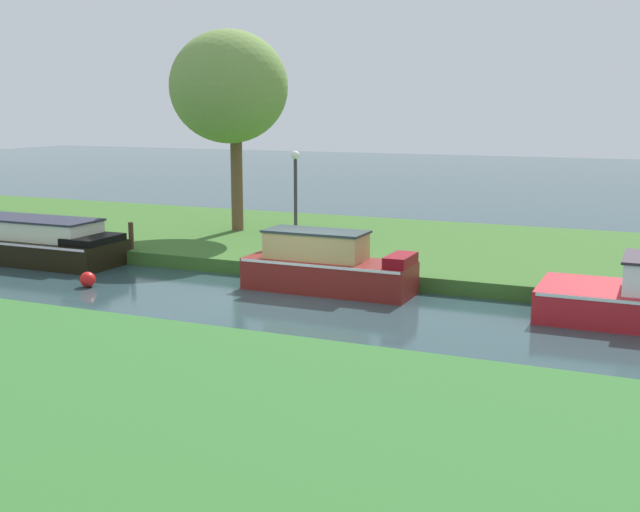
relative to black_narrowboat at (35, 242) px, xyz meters
The scene contains 9 objects.
ground_plane 9.25m from the black_narrowboat, ahead, with size 120.00×120.00×0.00m, color #2A4447.
riverbank_far 10.84m from the black_narrowboat, 32.36° to the left, with size 72.00×10.00×0.40m, color #396727.
riverbank_near 13.71m from the black_narrowboat, 48.09° to the right, with size 72.00×10.00×0.40m, color #326B2D.
black_narrowboat is the anchor object (origin of this frame).
maroon_cruiser 9.64m from the black_narrowboat, ahead, with size 4.37×1.45×1.56m.
willow_tree_left 8.00m from the black_narrowboat, 54.56° to the left, with size 4.09×3.53×6.77m.
lamp_post 8.18m from the black_narrowboat, 16.40° to the left, with size 0.24×0.24×3.02m.
mooring_post_near 2.92m from the black_narrowboat, 24.34° to the left, with size 0.15×0.15×0.81m, color #473023.
channel_buoy 4.30m from the black_narrowboat, 29.41° to the right, with size 0.41×0.41×0.41m, color red.
Camera 1 is at (8.32, -17.01, 4.64)m, focal length 44.63 mm.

